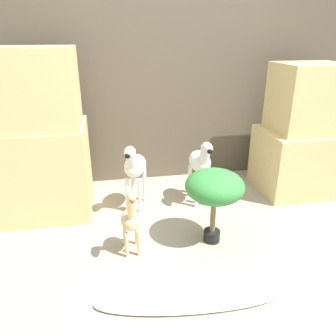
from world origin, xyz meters
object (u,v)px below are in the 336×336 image
at_px(zebra_right, 201,162).
at_px(surfboard, 187,299).
at_px(giraffe_figurine, 131,218).
at_px(potted_palm_front, 215,188).
at_px(zebra_left, 135,167).

distance_m(zebra_right, surfboard, 1.38).
height_order(giraffe_figurine, potted_palm_front, potted_palm_front).
bearing_deg(zebra_left, zebra_right, -0.27).
height_order(zebra_right, giraffe_figurine, zebra_right).
xyz_separation_m(zebra_right, zebra_left, (-0.63, 0.00, 0.00)).
relative_size(giraffe_figurine, potted_palm_front, 0.96).
height_order(zebra_right, zebra_left, same).
xyz_separation_m(zebra_right, surfboard, (-0.42, -1.25, -0.40)).
relative_size(potted_palm_front, surfboard, 0.51).
distance_m(zebra_right, giraffe_figurine, 1.01).
relative_size(zebra_left, potted_palm_front, 1.10).
bearing_deg(potted_palm_front, surfboard, -120.25).
bearing_deg(giraffe_figurine, potted_palm_front, 3.23).
relative_size(zebra_left, surfboard, 0.56).
bearing_deg(zebra_right, giraffe_figurine, -136.15).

